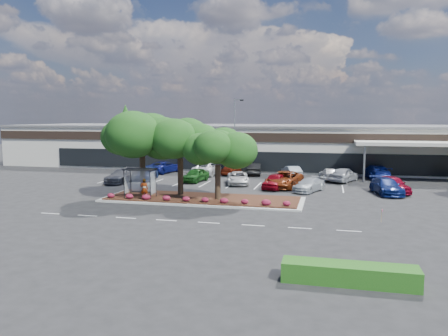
% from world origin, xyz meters
% --- Properties ---
extents(ground, '(160.00, 160.00, 0.00)m').
position_xyz_m(ground, '(0.00, 0.00, 0.00)').
color(ground, black).
rests_on(ground, ground).
extents(retail_store, '(80.40, 25.20, 6.25)m').
position_xyz_m(retail_store, '(0.06, 33.91, 3.15)').
color(retail_store, beige).
rests_on(retail_store, ground).
extents(landscape_island, '(18.00, 6.00, 0.26)m').
position_xyz_m(landscape_island, '(-2.00, 4.00, 0.12)').
color(landscape_island, '#A7A7A2').
rests_on(landscape_island, ground).
extents(lane_markings, '(33.12, 20.06, 0.01)m').
position_xyz_m(lane_markings, '(-0.14, 10.42, 0.01)').
color(lane_markings, silver).
rests_on(lane_markings, ground).
extents(shrub_row, '(17.00, 0.80, 0.50)m').
position_xyz_m(shrub_row, '(-2.00, 1.90, 0.51)').
color(shrub_row, maroon).
rests_on(shrub_row, landscape_island).
extents(bus_shelter, '(2.75, 1.55, 2.59)m').
position_xyz_m(bus_shelter, '(-7.50, 2.95, 2.31)').
color(bus_shelter, black).
rests_on(bus_shelter, landscape_island).
extents(island_tree_west, '(7.20, 7.20, 7.89)m').
position_xyz_m(island_tree_west, '(-8.00, 4.50, 4.21)').
color(island_tree_west, '#12350B').
rests_on(island_tree_west, landscape_island).
extents(island_tree_mid, '(6.60, 6.60, 7.32)m').
position_xyz_m(island_tree_mid, '(-4.50, 5.20, 3.92)').
color(island_tree_mid, '#12350B').
rests_on(island_tree_mid, landscape_island).
extents(island_tree_east, '(5.80, 5.80, 6.50)m').
position_xyz_m(island_tree_east, '(-0.50, 3.70, 3.51)').
color(island_tree_east, '#12350B').
rests_on(island_tree_east, landscape_island).
extents(hedge_south_east, '(6.00, 1.30, 0.90)m').
position_xyz_m(hedge_south_east, '(10.00, -13.50, 0.45)').
color(hedge_south_east, '#134F10').
rests_on(hedge_south_east, ground).
extents(conifer_north_west, '(4.40, 4.40, 10.00)m').
position_xyz_m(conifer_north_west, '(-30.00, 46.00, 5.00)').
color(conifer_north_west, '#12350B').
rests_on(conifer_north_west, ground).
extents(person_waiting, '(0.77, 0.62, 1.83)m').
position_xyz_m(person_waiting, '(-6.77, 2.03, 1.17)').
color(person_waiting, '#594C47').
rests_on(person_waiting, landscape_island).
extents(light_pole, '(1.40, 0.81, 9.84)m').
position_xyz_m(light_pole, '(-2.96, 22.49, 4.36)').
color(light_pole, '#A7A7A2').
rests_on(light_pole, ground).
extents(survey_stake, '(0.08, 0.14, 0.97)m').
position_xyz_m(survey_stake, '(12.75, -1.00, 0.62)').
color(survey_stake, '#A48156').
rests_on(survey_stake, ground).
extents(car_0, '(2.64, 5.54, 1.56)m').
position_xyz_m(car_0, '(-14.02, 12.21, 0.78)').
color(car_0, '#525358').
rests_on(car_0, ground).
extents(car_1, '(2.83, 5.23, 1.44)m').
position_xyz_m(car_1, '(-12.25, 15.33, 0.72)').
color(car_1, navy).
rests_on(car_1, ground).
extents(car_2, '(2.51, 4.80, 1.56)m').
position_xyz_m(car_2, '(-6.00, 14.78, 0.78)').
color(car_2, '#184D18').
rests_on(car_2, ground).
extents(car_3, '(3.41, 5.41, 1.39)m').
position_xyz_m(car_3, '(-0.85, 14.09, 0.70)').
color(car_3, '#BEBEBE').
rests_on(car_3, ground).
extents(car_4, '(2.59, 4.90, 1.59)m').
position_xyz_m(car_4, '(3.57, 11.99, 0.79)').
color(car_4, maroon).
rests_on(car_4, ground).
extents(car_5, '(4.09, 6.64, 1.72)m').
position_xyz_m(car_5, '(4.42, 13.00, 0.86)').
color(car_5, maroon).
rests_on(car_5, ground).
extents(car_6, '(3.58, 4.99, 1.34)m').
position_xyz_m(car_6, '(7.11, 11.04, 0.67)').
color(car_6, '#B4BBC1').
rests_on(car_6, ground).
extents(car_7, '(3.45, 5.34, 1.69)m').
position_xyz_m(car_7, '(15.17, 12.12, 0.85)').
color(car_7, maroon).
rests_on(car_7, ground).
extents(car_8, '(3.18, 5.68, 1.55)m').
position_xyz_m(car_8, '(14.51, 11.23, 0.78)').
color(car_8, navy).
rests_on(car_8, ground).
extents(car_9, '(3.98, 6.05, 1.55)m').
position_xyz_m(car_9, '(-12.57, 21.76, 0.77)').
color(car_9, navy).
rests_on(car_9, ground).
extents(car_10, '(2.81, 5.91, 1.63)m').
position_xyz_m(car_10, '(-6.34, 20.78, 0.82)').
color(car_10, silver).
rests_on(car_10, ground).
extents(car_11, '(2.26, 4.35, 1.42)m').
position_xyz_m(car_11, '(-3.28, 21.68, 0.71)').
color(car_11, maroon).
rests_on(car_11, ground).
extents(car_12, '(2.27, 4.90, 1.56)m').
position_xyz_m(car_12, '(-0.36, 22.30, 0.78)').
color(car_12, black).
rests_on(car_12, ground).
extents(car_13, '(3.08, 4.67, 1.45)m').
position_xyz_m(car_13, '(4.51, 21.09, 0.73)').
color(car_13, '#B2BAC0').
rests_on(car_13, ground).
extents(car_14, '(2.82, 5.13, 1.41)m').
position_xyz_m(car_14, '(9.12, 19.69, 0.70)').
color(car_14, silver).
rests_on(car_14, ground).
extents(car_15, '(3.84, 5.35, 1.69)m').
position_xyz_m(car_15, '(10.74, 18.68, 0.85)').
color(car_15, '#9A9DA4').
rests_on(car_15, ground).
extents(car_16, '(3.46, 6.14, 1.68)m').
position_xyz_m(car_16, '(14.61, 22.47, 0.84)').
color(car_16, navy).
rests_on(car_16, ground).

